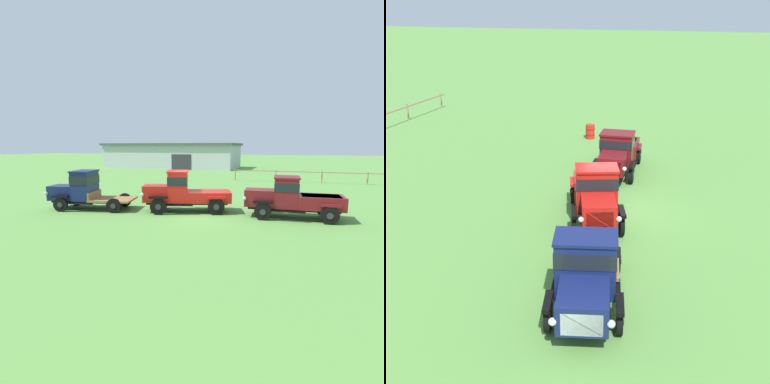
% 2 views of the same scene
% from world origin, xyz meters
% --- Properties ---
extents(ground_plane, '(240.00, 240.00, 0.00)m').
position_xyz_m(ground_plane, '(0.00, 0.00, 0.00)').
color(ground_plane, '#5B9342').
extents(vintage_truck_foreground_near, '(5.17, 2.86, 2.24)m').
position_xyz_m(vintage_truck_foreground_near, '(-6.60, -0.42, 1.13)').
color(vintage_truck_foreground_near, black).
rests_on(vintage_truck_foreground_near, ground).
extents(vintage_truck_second_in_line, '(5.10, 3.08, 2.29)m').
position_xyz_m(vintage_truck_second_in_line, '(-0.81, 0.75, 1.12)').
color(vintage_truck_second_in_line, black).
rests_on(vintage_truck_second_in_line, ground).
extents(vintage_truck_midrow_center, '(4.89, 2.14, 2.11)m').
position_xyz_m(vintage_truck_midrow_center, '(4.87, 1.06, 1.07)').
color(vintage_truck_midrow_center, black).
rests_on(vintage_truck_midrow_center, ground).
extents(oil_drum_beside_row, '(0.58, 0.58, 0.88)m').
position_xyz_m(oil_drum_beside_row, '(10.54, 3.95, 0.44)').
color(oil_drum_beside_row, red).
rests_on(oil_drum_beside_row, ground).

